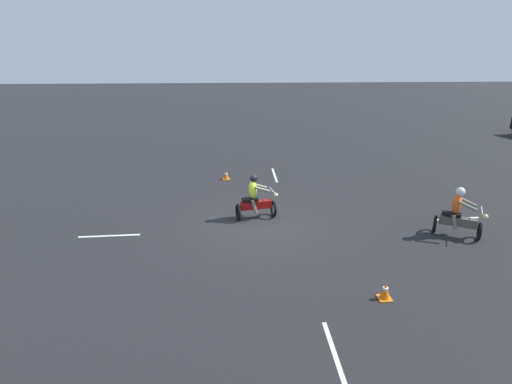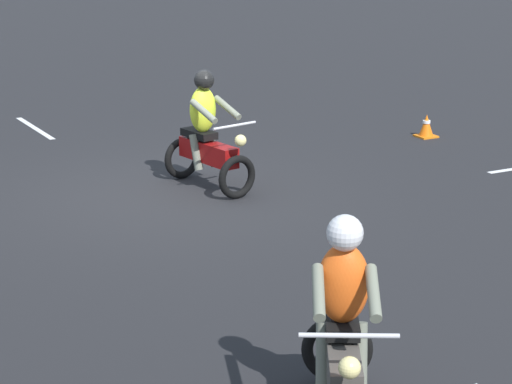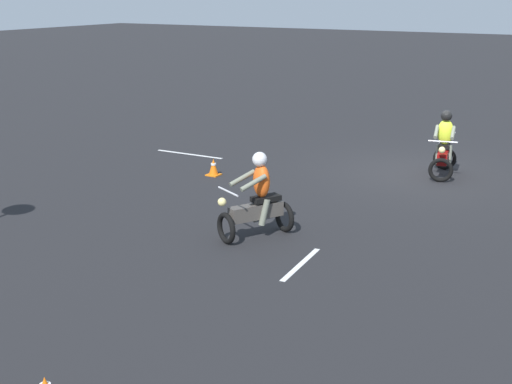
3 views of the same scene
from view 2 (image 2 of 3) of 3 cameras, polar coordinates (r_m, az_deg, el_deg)
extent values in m
plane|color=black|center=(13.72, -4.95, -0.15)|extent=(120.00, 120.00, 0.00)
torus|color=black|center=(13.42, -1.09, 0.86)|extent=(0.61, 0.21, 0.60)
torus|color=black|center=(14.44, -4.23, 1.95)|extent=(0.61, 0.21, 0.60)
cube|color=maroon|center=(13.87, -2.73, 2.30)|extent=(0.45, 1.13, 0.28)
cube|color=black|center=(13.99, -3.27, 3.35)|extent=(0.36, 0.60, 0.10)
cylinder|color=silver|center=(13.29, -1.24, 3.81)|extent=(0.69, 0.17, 0.04)
sphere|color=#F2E08C|center=(13.23, -0.89, 2.96)|extent=(0.19, 0.19, 0.16)
ellipsoid|color=#D8F233|center=(13.83, -3.06, 4.73)|extent=(0.45, 0.35, 0.64)
cylinder|color=slate|center=(13.47, -3.01, 4.62)|extent=(0.19, 0.55, 0.27)
cylinder|color=slate|center=(13.70, -1.64, 4.84)|extent=(0.19, 0.55, 0.27)
cylinder|color=slate|center=(13.87, -3.44, 2.29)|extent=(0.17, 0.26, 0.51)
cylinder|color=slate|center=(14.03, -2.51, 2.47)|extent=(0.17, 0.26, 0.51)
sphere|color=black|center=(13.72, -2.98, 6.42)|extent=(0.33, 0.33, 0.28)
torus|color=black|center=(8.43, 4.66, -8.96)|extent=(0.57, 0.38, 0.60)
cube|color=#4C4742|center=(7.75, 4.96, -9.55)|extent=(0.74, 1.08, 0.28)
cube|color=black|center=(7.86, 4.90, -7.40)|extent=(0.50, 0.62, 0.10)
cylinder|color=silver|center=(7.00, 5.34, -8.17)|extent=(0.63, 0.37, 0.04)
sphere|color=#F2E08C|center=(6.97, 5.37, -9.96)|extent=(0.22, 0.22, 0.16)
ellipsoid|color=#EA5919|center=(7.63, 5.01, -5.23)|extent=(0.49, 0.44, 0.64)
cylinder|color=slate|center=(7.32, 3.59, -5.73)|extent=(0.34, 0.52, 0.27)
cylinder|color=slate|center=(7.35, 6.72, -5.74)|extent=(0.34, 0.52, 0.27)
cylinder|color=slate|center=(7.83, 3.88, -9.23)|extent=(0.22, 0.27, 0.51)
cylinder|color=slate|center=(7.85, 5.95, -9.22)|extent=(0.22, 0.27, 0.51)
sphere|color=silver|center=(7.44, 5.11, -2.34)|extent=(0.38, 0.38, 0.28)
cube|color=orange|center=(17.23, 9.68, 3.17)|extent=(0.32, 0.32, 0.03)
cone|color=orange|center=(17.19, 9.71, 3.80)|extent=(0.24, 0.24, 0.36)
cylinder|color=white|center=(17.18, 9.72, 3.98)|extent=(0.13, 0.13, 0.05)
cube|color=silver|center=(18.07, -12.53, 3.59)|extent=(0.18, 1.95, 0.01)
camera|label=1|loc=(15.12, -60.23, 15.52)|focal=28.00mm
camera|label=3|loc=(11.42, 91.25, 3.11)|focal=50.00mm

